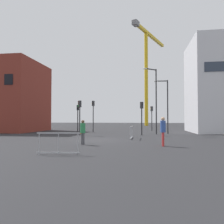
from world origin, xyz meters
TOP-DOWN VIEW (x-y plane):
  - ground at (0.00, 0.00)m, footprint 160.00×160.00m
  - brick_building at (-14.63, 10.71)m, footprint 7.79×8.85m
  - construction_crane at (4.51, 39.76)m, footprint 8.84×18.64m
  - streetlamp_tall at (4.89, 7.33)m, footprint 1.54×1.16m
  - streetlamp_short at (6.25, 8.71)m, footprint 1.64×0.24m
  - traffic_light_corner at (-4.98, 10.38)m, footprint 0.39×0.30m
  - traffic_light_verge at (4.82, 15.12)m, footprint 0.39×0.35m
  - traffic_light_crosswalk at (3.44, 5.88)m, footprint 0.36×0.38m
  - traffic_light_far at (-3.02, 4.59)m, footprint 0.37×0.37m
  - traffic_light_island at (-3.01, 10.86)m, footprint 0.39×0.30m
  - pedestrian_walking at (-0.39, -3.51)m, footprint 0.34×0.34m
  - pedestrian_waiting at (4.88, -3.56)m, footprint 0.34×0.34m
  - safety_barrier_front at (-0.42, -7.74)m, footprint 2.11×0.26m
  - safety_barrier_mid_span at (2.59, 1.56)m, footprint 0.11×2.55m
  - traffic_cone_orange at (-3.40, 6.86)m, footprint 0.55×0.55m

SIDE VIEW (x-z plane):
  - ground at x=0.00m, z-range 0.00..0.00m
  - traffic_cone_orange at x=-3.40m, z-range -0.02..0.53m
  - safety_barrier_front at x=-0.42m, z-range 0.02..1.10m
  - safety_barrier_mid_span at x=2.59m, z-range 0.02..1.10m
  - pedestrian_walking at x=-0.39m, z-range 0.13..1.79m
  - pedestrian_waiting at x=4.88m, z-range 0.16..2.02m
  - traffic_light_crosswalk at x=3.44m, z-range 0.63..4.19m
  - traffic_light_corner at x=-4.98m, z-range 0.64..4.21m
  - traffic_light_verge at x=4.82m, z-range 0.64..4.23m
  - traffic_light_far at x=-3.02m, z-range 0.65..4.31m
  - traffic_light_island at x=-3.01m, z-range 0.70..4.85m
  - streetlamp_short at x=6.25m, z-range 0.60..6.92m
  - streetlamp_tall at x=4.89m, z-range 0.66..8.05m
  - brick_building at x=-14.63m, z-range 0.00..9.61m
  - construction_crane at x=4.51m, z-range 4.18..28.92m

